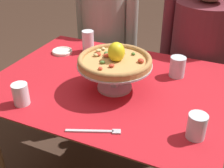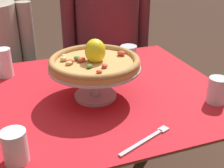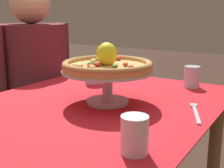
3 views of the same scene
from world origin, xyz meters
The scene contains 9 objects.
dining_table centered at (0.00, 0.00, 0.61)m, with size 1.13×0.87×0.72m.
pizza_stand centered at (0.05, -0.04, 0.81)m, with size 0.34×0.34×0.13m.
pizza centered at (0.05, -0.04, 0.87)m, with size 0.33×0.33×0.10m.
water_glass_front_right centered at (0.45, -0.23, 0.76)m, with size 0.07×0.07×0.10m.
water_glass_front_left centered at (-0.27, -0.32, 0.76)m, with size 0.07×0.07×0.10m.
water_glass_back_right centered at (0.28, 0.20, 0.77)m, with size 0.08×0.08×0.10m.
water_glass_back_left centered at (-0.27, 0.28, 0.77)m, with size 0.07×0.07×0.13m.
dinner_fork centered at (0.11, -0.36, 0.72)m, with size 0.20×0.10×0.01m.
diner_right centered at (0.34, 0.66, 0.60)m, with size 0.54×0.41×1.22m.
Camera 2 is at (-0.25, -1.02, 1.27)m, focal length 48.17 mm.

